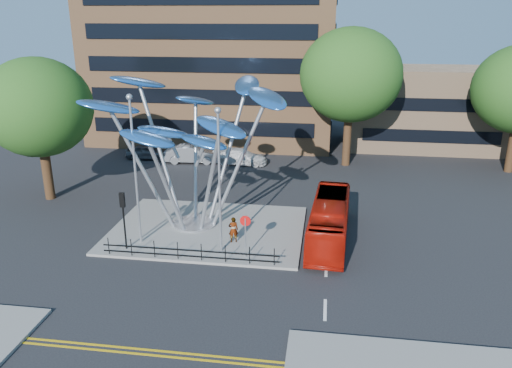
% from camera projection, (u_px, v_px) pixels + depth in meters
% --- Properties ---
extents(ground, '(120.00, 120.00, 0.00)m').
position_uv_depth(ground, '(200.00, 278.00, 25.94)').
color(ground, black).
rests_on(ground, ground).
extents(traffic_island, '(12.00, 9.00, 0.15)m').
position_uv_depth(traffic_island, '(208.00, 229.00, 31.67)').
color(traffic_island, slate).
rests_on(traffic_island, ground).
extents(double_yellow_near, '(40.00, 0.12, 0.01)m').
position_uv_depth(double_yellow_near, '(163.00, 351.00, 20.32)').
color(double_yellow_near, gold).
rests_on(double_yellow_near, ground).
extents(double_yellow_far, '(40.00, 0.12, 0.01)m').
position_uv_depth(double_yellow_far, '(161.00, 356.00, 20.04)').
color(double_yellow_far, gold).
rests_on(double_yellow_far, ground).
extents(low_building_near, '(15.00, 8.00, 8.00)m').
position_uv_depth(low_building_near, '(426.00, 108.00, 50.55)').
color(low_building_near, tan).
rests_on(low_building_near, ground).
extents(tree_right, '(8.80, 8.80, 12.11)m').
position_uv_depth(tree_right, '(351.00, 75.00, 42.85)').
color(tree_right, black).
rests_on(tree_right, ground).
extents(tree_left, '(7.60, 7.60, 10.32)m').
position_uv_depth(tree_left, '(38.00, 108.00, 35.02)').
color(tree_left, black).
rests_on(tree_left, ground).
extents(leaf_sculpture, '(12.72, 9.54, 9.51)m').
position_uv_depth(leaf_sculpture, '(190.00, 121.00, 30.25)').
color(leaf_sculpture, '#9EA0A5').
rests_on(leaf_sculpture, traffic_island).
extents(street_lamp_left, '(0.36, 0.36, 8.80)m').
position_uv_depth(street_lamp_left, '(134.00, 158.00, 28.10)').
color(street_lamp_left, '#9EA0A5').
rests_on(street_lamp_left, traffic_island).
extents(street_lamp_right, '(0.36, 0.36, 8.30)m').
position_uv_depth(street_lamp_right, '(219.00, 168.00, 27.03)').
color(street_lamp_right, '#9EA0A5').
rests_on(street_lamp_right, traffic_island).
extents(traffic_light_island, '(0.28, 0.18, 3.42)m').
position_uv_depth(traffic_light_island, '(123.00, 209.00, 28.12)').
color(traffic_light_island, black).
rests_on(traffic_light_island, traffic_island).
extents(no_entry_sign_island, '(0.60, 0.10, 2.45)m').
position_uv_depth(no_entry_sign_island, '(245.00, 229.00, 27.43)').
color(no_entry_sign_island, '#9EA0A5').
rests_on(no_entry_sign_island, traffic_island).
extents(pedestrian_railing_front, '(10.00, 0.06, 1.00)m').
position_uv_depth(pedestrian_railing_front, '(190.00, 253.00, 27.49)').
color(pedestrian_railing_front, black).
rests_on(pedestrian_railing_front, traffic_island).
extents(red_bus, '(2.63, 9.12, 2.51)m').
position_uv_depth(red_bus, '(330.00, 220.00, 30.01)').
color(red_bus, '#AB1307').
rests_on(red_bus, ground).
extents(pedestrian, '(0.66, 0.53, 1.59)m').
position_uv_depth(pedestrian, '(233.00, 230.00, 29.49)').
color(pedestrian, gray).
rests_on(pedestrian, traffic_island).
extents(parked_car_left, '(4.10, 1.80, 1.37)m').
position_uv_depth(parked_car_left, '(148.00, 152.00, 47.08)').
color(parked_car_left, '#42444A').
rests_on(parked_car_left, ground).
extents(parked_car_mid, '(5.16, 2.23, 1.65)m').
position_uv_depth(parked_car_mid, '(192.00, 154.00, 45.91)').
color(parked_car_mid, '#95989C').
rests_on(parked_car_mid, ground).
extents(parked_car_right, '(4.91, 2.15, 1.40)m').
position_uv_depth(parked_car_right, '(241.00, 157.00, 45.47)').
color(parked_car_right, silver).
rests_on(parked_car_right, ground).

